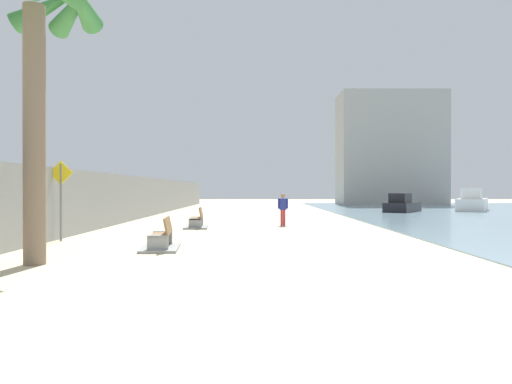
% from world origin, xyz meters
% --- Properties ---
extents(ground_plane, '(120.00, 120.00, 0.00)m').
position_xyz_m(ground_plane, '(0.00, 18.00, 0.00)').
color(ground_plane, '#C6B793').
extents(seawall, '(0.80, 64.00, 2.61)m').
position_xyz_m(seawall, '(-7.50, 18.00, 1.31)').
color(seawall, gray).
rests_on(seawall, ground).
extents(palm_tree, '(3.42, 3.43, 7.52)m').
position_xyz_m(palm_tree, '(-5.31, 0.98, 5.71)').
color(palm_tree, '#7A6651').
rests_on(palm_tree, ground).
extents(bench_near, '(1.29, 2.19, 0.98)m').
position_xyz_m(bench_near, '(-2.83, 3.98, 0.23)').
color(bench_near, gray).
rests_on(bench_near, ground).
extents(bench_far, '(1.24, 2.17, 0.98)m').
position_xyz_m(bench_far, '(-2.76, 12.11, 0.23)').
color(bench_far, gray).
rests_on(bench_far, ground).
extents(person_walking, '(0.52, 0.23, 1.61)m').
position_xyz_m(person_walking, '(1.41, 13.43, 0.93)').
color(person_walking, '#B22D33').
rests_on(person_walking, ground).
extents(boat_outer, '(4.73, 6.31, 1.92)m').
position_xyz_m(boat_outer, '(18.19, 29.51, 0.75)').
color(boat_outer, white).
rests_on(boat_outer, water_bay).
extents(boat_mid_bay, '(4.02, 4.83, 1.49)m').
position_xyz_m(boat_mid_bay, '(11.74, 27.63, 0.59)').
color(boat_mid_bay, black).
rests_on(boat_mid_bay, water_bay).
extents(pedestrian_sign, '(0.85, 0.08, 2.84)m').
position_xyz_m(pedestrian_sign, '(-6.84, 6.28, 1.76)').
color(pedestrian_sign, slate).
rests_on(pedestrian_sign, ground).
extents(harbor_building, '(12.00, 6.00, 13.12)m').
position_xyz_m(harbor_building, '(15.91, 46.00, 6.56)').
color(harbor_building, '#9E9E99').
rests_on(harbor_building, ground).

